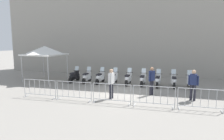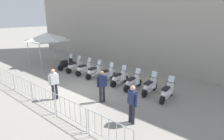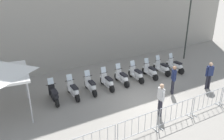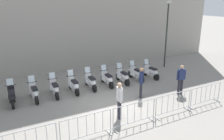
% 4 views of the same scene
% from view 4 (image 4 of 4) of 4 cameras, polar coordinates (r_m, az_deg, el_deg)
% --- Properties ---
extents(ground_plane, '(120.00, 120.00, 0.00)m').
position_cam_4_polar(ground_plane, '(11.69, -0.41, -8.96)').
color(ground_plane, gray).
extents(motorcycle_0, '(0.56, 1.73, 1.24)m').
position_cam_4_polar(motorcycle_0, '(12.68, -24.21, -6.15)').
color(motorcycle_0, black).
rests_on(motorcycle_0, ground).
extents(motorcycle_1, '(0.58, 1.73, 1.24)m').
position_cam_4_polar(motorcycle_1, '(12.75, -19.21, -5.44)').
color(motorcycle_1, black).
rests_on(motorcycle_1, ground).
extents(motorcycle_2, '(0.56, 1.72, 1.24)m').
position_cam_4_polar(motorcycle_2, '(12.96, -14.41, -4.62)').
color(motorcycle_2, black).
rests_on(motorcycle_2, ground).
extents(motorcycle_3, '(0.56, 1.73, 1.24)m').
position_cam_4_polar(motorcycle_3, '(13.22, -9.71, -3.87)').
color(motorcycle_3, black).
rests_on(motorcycle_3, ground).
extents(motorcycle_4, '(0.56, 1.73, 1.24)m').
position_cam_4_polar(motorcycle_4, '(13.65, -5.39, -3.01)').
color(motorcycle_4, black).
rests_on(motorcycle_4, ground).
extents(motorcycle_5, '(0.56, 1.73, 1.24)m').
position_cam_4_polar(motorcycle_5, '(14.07, -1.18, -2.31)').
color(motorcycle_5, black).
rests_on(motorcycle_5, ground).
extents(motorcycle_6, '(0.56, 1.73, 1.24)m').
position_cam_4_polar(motorcycle_6, '(14.52, 2.86, -1.70)').
color(motorcycle_6, black).
rests_on(motorcycle_6, ground).
extents(motorcycle_7, '(0.61, 1.72, 1.24)m').
position_cam_4_polar(motorcycle_7, '(15.16, 6.33, -0.96)').
color(motorcycle_7, black).
rests_on(motorcycle_7, ground).
extents(motorcycle_8, '(0.63, 1.72, 1.24)m').
position_cam_4_polar(motorcycle_8, '(15.69, 9.98, -0.49)').
color(motorcycle_8, black).
rests_on(motorcycle_8, ground).
extents(barrier_segment_1, '(2.09, 0.64, 1.07)m').
position_cam_4_polar(barrier_segment_1, '(8.88, -6.50, -14.37)').
color(barrier_segment_1, '#B2B5B7').
rests_on(barrier_segment_1, ground).
extents(barrier_segment_2, '(2.09, 0.64, 1.07)m').
position_cam_4_polar(barrier_segment_2, '(9.75, 5.74, -11.23)').
color(barrier_segment_2, '#B2B5B7').
rests_on(barrier_segment_2, ground).
extents(barrier_segment_3, '(2.09, 0.64, 1.07)m').
position_cam_4_polar(barrier_segment_3, '(11.00, 15.39, -8.35)').
color(barrier_segment_3, '#B2B5B7').
rests_on(barrier_segment_3, ground).
extents(barrier_segment_4, '(2.09, 0.64, 1.07)m').
position_cam_4_polar(barrier_segment_4, '(12.51, 22.79, -5.94)').
color(barrier_segment_4, '#B2B5B7').
rests_on(barrier_segment_4, ground).
extents(street_lamp, '(0.36, 0.36, 5.18)m').
position_cam_4_polar(street_lamp, '(18.17, 13.85, 10.47)').
color(street_lamp, '#2D332D').
rests_on(street_lamp, ground).
extents(officer_near_row_end, '(0.28, 0.54, 1.73)m').
position_cam_4_polar(officer_near_row_end, '(10.09, 1.91, -7.25)').
color(officer_near_row_end, '#23232D').
rests_on(officer_near_row_end, ground).
extents(officer_mid_plaza, '(0.55, 0.27, 1.73)m').
position_cam_4_polar(officer_mid_plaza, '(13.27, 17.21, -1.93)').
color(officer_mid_plaza, '#23232D').
rests_on(officer_mid_plaza, ground).
extents(officer_by_barriers, '(0.36, 0.50, 1.73)m').
position_cam_4_polar(officer_by_barriers, '(12.29, 7.46, -2.79)').
color(officer_by_barriers, '#23232D').
rests_on(officer_by_barriers, ground).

